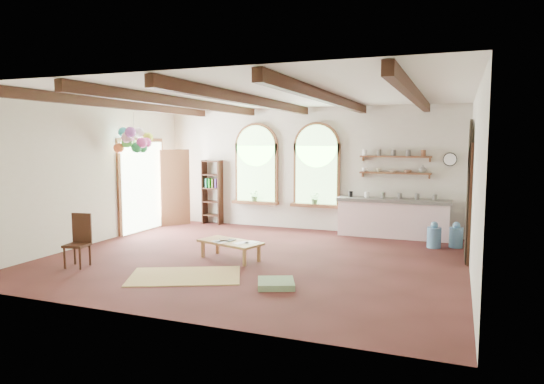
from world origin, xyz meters
The scene contains 27 objects.
floor centered at (0.00, 0.00, 0.00)m, with size 8.00×8.00×0.00m, color #522421.
ceiling_beams centered at (0.00, 0.00, 3.10)m, with size 6.20×6.80×0.18m, color #381F12, non-canonical shape.
window_left centered at (-1.40, 3.43, 1.63)m, with size 1.30×0.28×2.20m.
window_right centered at (0.30, 3.43, 1.63)m, with size 1.30×0.28×2.20m.
left_doorway centered at (-3.95, 1.80, 1.15)m, with size 0.10×1.90×2.50m, color brown.
right_doorway centered at (3.95, 1.50, 1.10)m, with size 0.10×1.30×2.40m, color black.
kitchen_counter centered at (2.30, 3.20, 0.48)m, with size 2.68×0.62×0.94m.
wall_shelf_lower centered at (2.30, 3.38, 1.55)m, with size 1.70×0.24×0.04m, color brown.
wall_shelf_upper centered at (2.30, 3.38, 1.95)m, with size 1.70×0.24×0.04m, color brown.
wall_clock centered at (3.55, 3.45, 1.90)m, with size 0.32×0.32×0.04m, color black.
bookshelf centered at (-2.70, 3.32, 0.90)m, with size 0.53×0.32×1.80m.
coffee_table centered at (-0.40, -0.27, 0.32)m, with size 1.41×0.94×0.37m.
side_chair centered at (-2.80, -1.78, 0.28)m, with size 0.45×0.45×0.98m.
floor_mat centered at (-0.60, -1.64, 0.01)m, with size 1.88×1.16×0.02m, color tan.
floor_cushion centered at (1.07, -1.62, 0.05)m, with size 0.58×0.58×0.10m, color #6B8A5F.
water_jug_a centered at (3.75, 2.50, 0.25)m, with size 0.29×0.29×0.57m.
water_jug_b centered at (3.30, 2.30, 0.25)m, with size 0.30×0.30×0.58m.
balloon_cluster centered at (-3.41, 0.80, 2.33)m, with size 0.79×0.89×1.15m.
table_book centered at (-0.64, -0.25, 0.38)m, with size 0.17×0.24×0.02m, color olive.
tablet centered at (-0.43, -0.23, 0.37)m, with size 0.17×0.24×0.01m, color black.
potted_plant_left centered at (-1.40, 3.32, 0.85)m, with size 0.27×0.23×0.30m, color #598C4C.
potted_plant_right centered at (0.30, 3.32, 0.85)m, with size 0.27×0.23×0.30m, color #598C4C.
shelf_cup_a centered at (1.55, 3.38, 1.62)m, with size 0.12×0.10×0.10m, color white.
shelf_cup_b centered at (1.90, 3.38, 1.62)m, with size 0.10×0.10×0.09m, color beige.
shelf_bowl_a centered at (2.25, 3.38, 1.60)m, with size 0.22×0.22×0.05m, color beige.
shelf_bowl_b centered at (2.60, 3.38, 1.60)m, with size 0.20×0.20×0.06m, color #8C664C.
shelf_vase centered at (2.95, 3.38, 1.67)m, with size 0.18×0.18×0.19m, color slate.
Camera 1 is at (3.74, -8.72, 2.33)m, focal length 32.00 mm.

